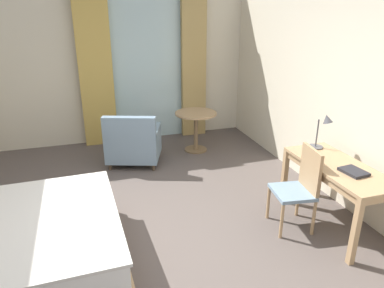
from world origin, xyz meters
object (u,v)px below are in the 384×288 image
object	(u,v)px
writing_desk	(338,173)
armchair_by_window	(133,143)
desk_chair	(300,185)
round_cafe_table	(196,122)
desk_lamp	(323,127)
closed_book	(354,172)

from	to	relation	value
writing_desk	armchair_by_window	xyz separation A→B (m)	(-1.89, 2.40, -0.31)
writing_desk	desk_chair	distance (m)	0.43
round_cafe_table	armchair_by_window	bearing A→B (deg)	-167.18
desk_lamp	round_cafe_table	size ratio (longest dim) A/B	0.65
writing_desk	closed_book	xyz separation A→B (m)	(0.01, -0.20, 0.11)
desk_lamp	armchair_by_window	size ratio (longest dim) A/B	0.47
desk_lamp	round_cafe_table	xyz separation A→B (m)	(-0.88, 2.18, -0.51)
desk_chair	desk_lamp	world-z (taller)	desk_lamp
desk_lamp	round_cafe_table	distance (m)	2.40
desk_lamp	armchair_by_window	bearing A→B (deg)	135.98
writing_desk	desk_lamp	world-z (taller)	desk_lamp
armchair_by_window	desk_chair	bearing A→B (deg)	-56.95
writing_desk	round_cafe_table	distance (m)	2.77
closed_book	armchair_by_window	xyz separation A→B (m)	(-1.90, 2.60, -0.42)
desk_lamp	closed_book	bearing A→B (deg)	-97.61
closed_book	writing_desk	bearing A→B (deg)	86.22
writing_desk	armchair_by_window	size ratio (longest dim) A/B	1.35
writing_desk	closed_book	bearing A→B (deg)	-87.54
closed_book	desk_chair	bearing A→B (deg)	136.58
desk_chair	desk_lamp	size ratio (longest dim) A/B	2.05
desk_lamp	armchair_by_window	xyz separation A→B (m)	(-1.99, 1.92, -0.67)
writing_desk	armchair_by_window	distance (m)	3.07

